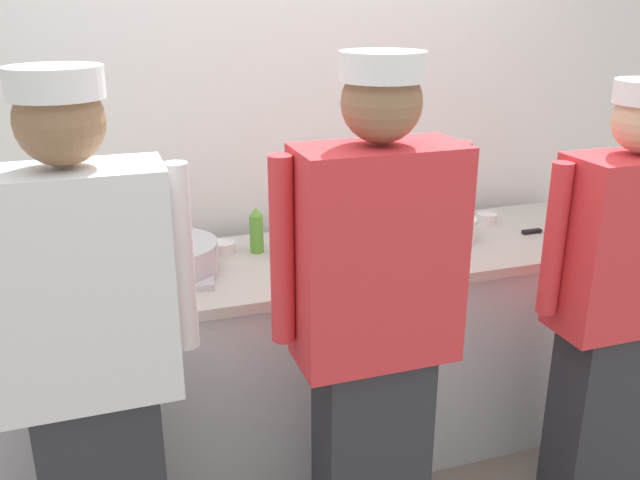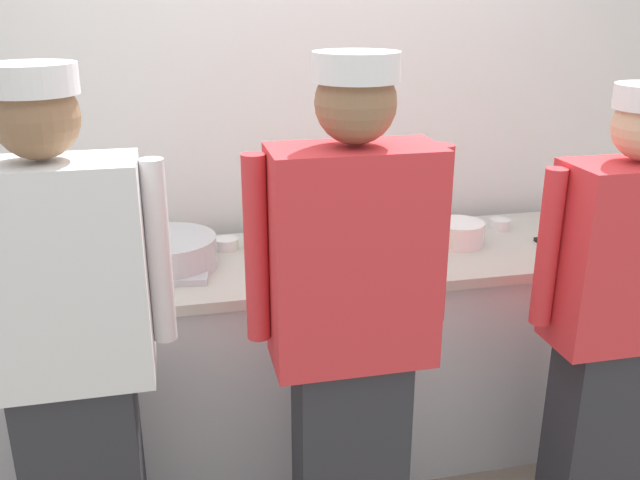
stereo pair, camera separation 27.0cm
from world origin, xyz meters
TOP-DOWN VIEW (x-y plane):
  - wall_back at (0.00, 0.85)m, footprint 4.49×0.10m
  - prep_counter at (0.00, 0.37)m, footprint 2.86×0.70m
  - chef_near_left at (-0.84, -0.25)m, footprint 0.62×0.24m
  - chef_center at (-0.01, -0.32)m, footprint 0.63×0.24m
  - chef_far_right at (0.91, -0.31)m, footprint 0.60×0.24m
  - plate_stack_front at (-0.01, 0.43)m, footprint 0.22×0.22m
  - plate_stack_rear at (0.64, 0.38)m, footprint 0.21×0.21m
  - mixing_bowl_steel at (-0.55, 0.38)m, footprint 0.38×0.38m
  - sheet_tray at (-0.65, 0.37)m, footprint 0.56×0.40m
  - squeeze_bottle_primary at (0.43, 0.30)m, footprint 0.06×0.06m
  - squeeze_bottle_secondary at (-0.18, 0.50)m, footprint 0.06×0.06m
  - squeeze_bottle_spare at (-1.02, 0.18)m, footprint 0.06×0.06m
  - ramekin_yellow_sauce at (0.90, 0.52)m, footprint 0.09×0.09m
  - ramekin_green_sauce at (-1.06, 0.35)m, footprint 0.09×0.09m
  - ramekin_red_sauce at (-0.31, 0.54)m, footprint 0.10×0.10m
  - ramekin_orange_sauce at (-0.98, 0.49)m, footprint 0.10×0.10m
  - chefs_knife at (1.08, 0.34)m, footprint 0.28×0.03m

SIDE VIEW (x-z plane):
  - prep_counter at x=0.00m, z-range 0.00..0.91m
  - chef_far_right at x=0.91m, z-range 0.06..1.69m
  - chefs_knife at x=1.08m, z-range 0.90..0.92m
  - sheet_tray at x=-0.65m, z-range 0.90..0.93m
  - ramekin_orange_sauce at x=-0.98m, z-range 0.91..0.94m
  - chef_near_left at x=-0.84m, z-range 0.06..1.79m
  - ramekin_red_sauce at x=-0.31m, z-range 0.91..0.95m
  - ramekin_yellow_sauce at x=0.90m, z-range 0.91..0.95m
  - ramekin_green_sauce at x=-1.06m, z-range 0.91..0.95m
  - chef_center at x=-0.01m, z-range 0.06..1.81m
  - plate_stack_front at x=-0.01m, z-range 0.90..1.00m
  - plate_stack_rear at x=0.64m, z-range 0.90..1.00m
  - mixing_bowl_steel at x=-0.55m, z-range 0.90..1.03m
  - squeeze_bottle_secondary at x=-0.18m, z-range 0.90..1.09m
  - squeeze_bottle_primary at x=0.43m, z-range 0.90..1.09m
  - squeeze_bottle_spare at x=-1.02m, z-range 0.90..1.10m
  - wall_back at x=0.00m, z-range 0.00..2.71m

